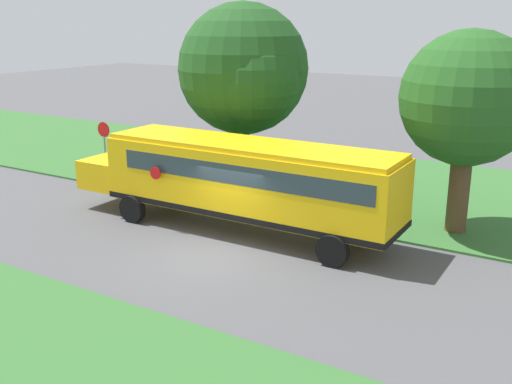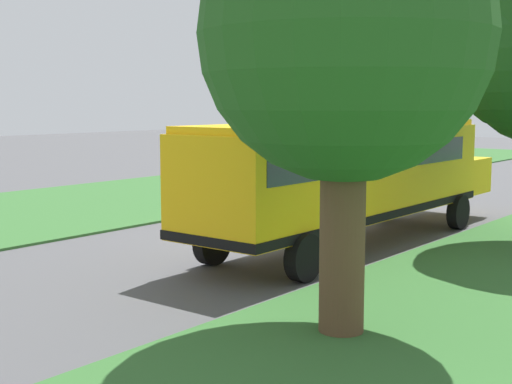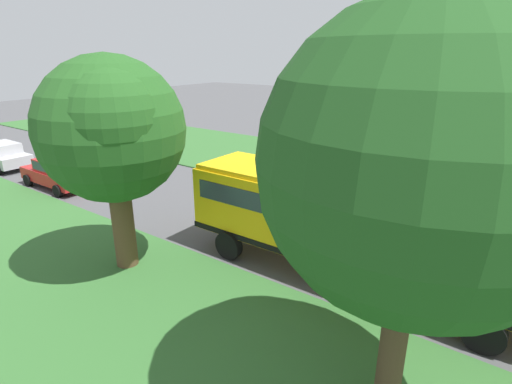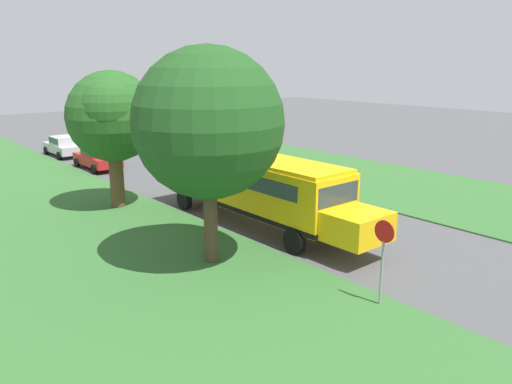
# 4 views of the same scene
# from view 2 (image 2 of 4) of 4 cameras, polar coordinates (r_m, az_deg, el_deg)

# --- Properties ---
(ground_plane) EXTENTS (120.00, 120.00, 0.00)m
(ground_plane) POSITION_cam_2_polar(r_m,az_deg,el_deg) (19.61, 1.33, -3.54)
(ground_plane) COLOR #4C4C4F
(grass_far_side) EXTENTS (10.00, 80.00, 0.07)m
(grass_far_side) POSITION_cam_2_polar(r_m,az_deg,el_deg) (25.97, -14.72, -1.07)
(grass_far_side) COLOR #33662D
(grass_far_side) RESTS_ON ground
(school_bus) EXTENTS (2.84, 12.42, 3.16)m
(school_bus) POSITION_cam_2_polar(r_m,az_deg,el_deg) (18.36, 7.70, 1.73)
(school_bus) COLOR yellow
(school_bus) RESTS_ON ground
(oak_tree_roadside_mid) EXTENTS (4.44, 4.44, 6.86)m
(oak_tree_roadside_mid) POSITION_cam_2_polar(r_m,az_deg,el_deg) (11.04, 8.04, 12.60)
(oak_tree_roadside_mid) COLOR brown
(oak_tree_roadside_mid) RESTS_ON ground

